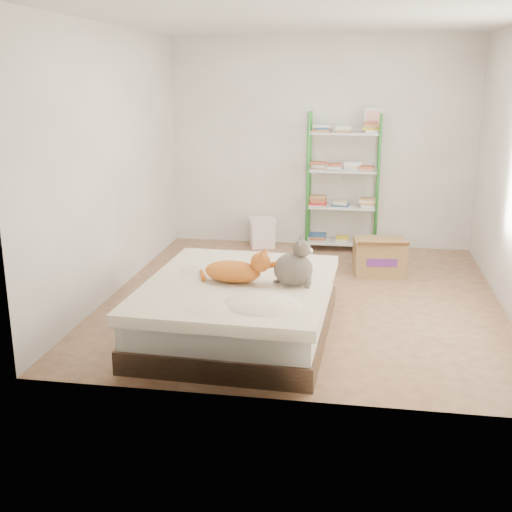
% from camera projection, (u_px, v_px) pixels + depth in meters
% --- Properties ---
extents(room, '(3.81, 4.21, 2.61)m').
position_uv_depth(room, '(306.00, 166.00, 6.01)').
color(room, tan).
rests_on(room, ground).
extents(bed, '(1.57, 1.94, 0.48)m').
position_uv_depth(bed, '(238.00, 309.00, 5.37)').
color(bed, brown).
rests_on(bed, ground).
extents(orange_cat, '(0.59, 0.36, 0.23)m').
position_uv_depth(orange_cat, '(233.00, 269.00, 5.27)').
color(orange_cat, orange).
rests_on(orange_cat, bed).
extents(grey_cat, '(0.36, 0.31, 0.39)m').
position_uv_depth(grey_cat, '(293.00, 262.00, 5.17)').
color(grey_cat, '#72645B').
rests_on(grey_cat, bed).
extents(shelf_unit, '(0.88, 0.36, 1.74)m').
position_uv_depth(shelf_unit, '(343.00, 184.00, 7.88)').
color(shelf_unit, '#2E8532').
rests_on(shelf_unit, ground).
extents(cardboard_box, '(0.59, 0.58, 0.44)m').
position_uv_depth(cardboard_box, '(379.00, 256.00, 7.08)').
color(cardboard_box, '#9F7140').
rests_on(cardboard_box, ground).
extents(white_bin, '(0.39, 0.37, 0.37)m').
position_uv_depth(white_bin, '(262.00, 232.00, 8.18)').
color(white_bin, white).
rests_on(white_bin, ground).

